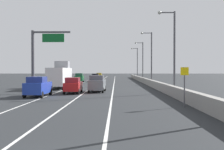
{
  "coord_description": "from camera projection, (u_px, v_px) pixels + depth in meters",
  "views": [
    {
      "loc": [
        1.92,
        -6.46,
        2.78
      ],
      "look_at": [
        1.11,
        49.49,
        1.8
      ],
      "focal_mm": 44.61,
      "sensor_mm": 36.0,
      "label": 1
    }
  ],
  "objects": [
    {
      "name": "car_gray_3",
      "position": [
        97.0,
        84.0,
        35.44
      ],
      "size": [
        2.08,
        4.45,
        2.13
      ],
      "color": "slate",
      "rests_on": "ground_plane"
    },
    {
      "name": "ground_plane",
      "position": [
        108.0,
        81.0,
        70.52
      ],
      "size": [
        320.0,
        320.0,
        0.0
      ],
      "primitive_type": "plane",
      "color": "#26282B"
    },
    {
      "name": "lane_stripe_right",
      "position": [
        114.0,
        83.0,
        61.5
      ],
      "size": [
        0.16,
        130.0,
        0.0
      ],
      "primitive_type": "cube",
      "color": "silver",
      "rests_on": "ground_plane"
    },
    {
      "name": "lane_stripe_left",
      "position": [
        83.0,
        83.0,
        61.6
      ],
      "size": [
        0.16,
        130.0,
        0.0
      ],
      "primitive_type": "cube",
      "color": "silver",
      "rests_on": "ground_plane"
    },
    {
      "name": "box_truck",
      "position": [
        60.0,
        76.0,
        42.86
      ],
      "size": [
        2.68,
        9.54,
        4.22
      ],
      "color": "silver",
      "rests_on": "ground_plane"
    },
    {
      "name": "car_black_2",
      "position": [
        95.0,
        77.0,
        68.97
      ],
      "size": [
        1.82,
        4.38,
        1.94
      ],
      "color": "black",
      "rests_on": "ground_plane"
    },
    {
      "name": "overhead_sign_gantry",
      "position": [
        39.0,
        54.0,
        33.06
      ],
      "size": [
        4.68,
        0.36,
        7.5
      ],
      "color": "#47474C",
      "rests_on": "ground_plane"
    },
    {
      "name": "lamp_post_right_third",
      "position": [
        150.0,
        55.0,
        51.55
      ],
      "size": [
        2.14,
        0.44,
        9.88
      ],
      "color": "#4C4C51",
      "rests_on": "ground_plane"
    },
    {
      "name": "jersey_barrier_right",
      "position": [
        152.0,
        83.0,
        46.4
      ],
      "size": [
        0.6,
        120.0,
        1.1
      ],
      "primitive_type": "cube",
      "color": "gray",
      "rests_on": "ground_plane"
    },
    {
      "name": "lane_stripe_center",
      "position": [
        98.0,
        83.0,
        61.55
      ],
      "size": [
        0.16,
        130.0,
        0.0
      ],
      "primitive_type": "cube",
      "color": "silver",
      "rests_on": "ground_plane"
    },
    {
      "name": "car_red_5",
      "position": [
        73.0,
        85.0,
        33.36
      ],
      "size": [
        1.89,
        4.52,
        1.9
      ],
      "color": "red",
      "rests_on": "ground_plane"
    },
    {
      "name": "lamp_post_right_fourth",
      "position": [
        142.0,
        59.0,
        69.86
      ],
      "size": [
        2.14,
        0.44,
        9.88
      ],
      "color": "#4C4C51",
      "rests_on": "ground_plane"
    },
    {
      "name": "speed_advisory_sign",
      "position": [
        184.0,
        84.0,
        20.91
      ],
      "size": [
        0.6,
        0.11,
        3.0
      ],
      "color": "#4C4C51",
      "rests_on": "ground_plane"
    },
    {
      "name": "car_yellow_0",
      "position": [
        99.0,
        76.0,
        90.64
      ],
      "size": [
        1.9,
        4.38,
        1.91
      ],
      "color": "gold",
      "rests_on": "ground_plane"
    },
    {
      "name": "lamp_post_right_second",
      "position": [
        172.0,
        46.0,
        33.24
      ],
      "size": [
        2.14,
        0.44,
        9.88
      ],
      "color": "#4C4C51",
      "rests_on": "ground_plane"
    },
    {
      "name": "car_green_4",
      "position": [
        79.0,
        78.0,
        63.69
      ],
      "size": [
        1.93,
        4.42,
        2.07
      ],
      "color": "#196033",
      "rests_on": "ground_plane"
    },
    {
      "name": "car_blue_1",
      "position": [
        38.0,
        87.0,
        29.17
      ],
      "size": [
        1.98,
        4.46,
        2.1
      ],
      "color": "#1E389E",
      "rests_on": "ground_plane"
    },
    {
      "name": "lamp_post_right_fifth",
      "position": [
        137.0,
        61.0,
        88.17
      ],
      "size": [
        2.14,
        0.44,
        9.88
      ],
      "color": "#4C4C51",
      "rests_on": "ground_plane"
    }
  ]
}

